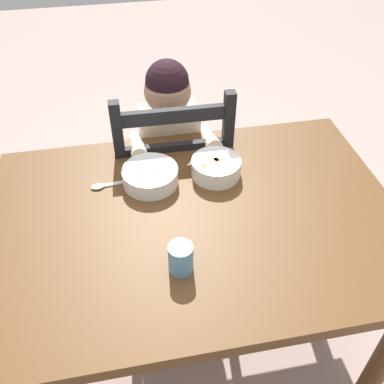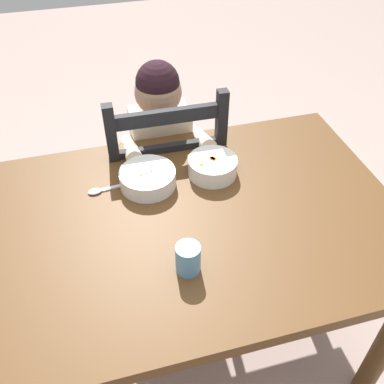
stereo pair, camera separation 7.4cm
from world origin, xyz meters
name	(u,v)px [view 1 (the left image)]	position (x,y,z in m)	size (l,w,h in m)	color
ground_plane	(195,339)	(0.00, 0.00, 0.00)	(8.00, 8.00, 0.00)	#A99087
dining_table	(196,240)	(0.00, 0.00, 0.61)	(1.22, 0.85, 0.71)	brown
dining_chair	(172,179)	(-0.01, 0.48, 0.46)	(0.43, 0.43, 0.92)	black
child_figure	(171,144)	(-0.01, 0.47, 0.64)	(0.32, 0.31, 0.97)	beige
bowl_of_peas	(150,176)	(-0.12, 0.18, 0.74)	(0.18, 0.18, 0.06)	white
bowl_of_carrots	(216,167)	(0.10, 0.18, 0.74)	(0.16, 0.16, 0.06)	white
spoon	(104,185)	(-0.26, 0.19, 0.72)	(0.14, 0.04, 0.01)	silver
drinking_cup	(181,258)	(-0.08, -0.18, 0.75)	(0.07, 0.07, 0.09)	#5A9BCF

